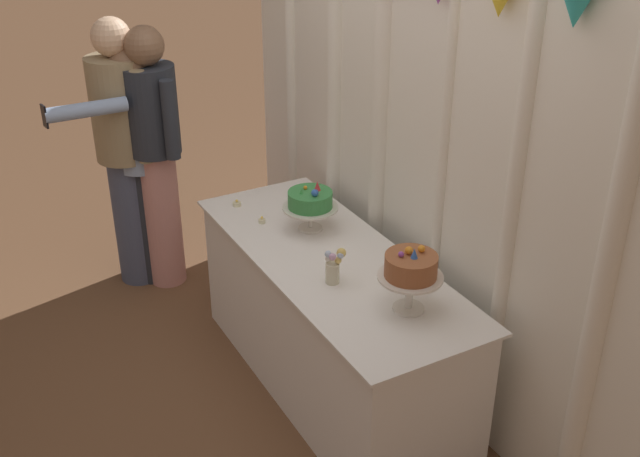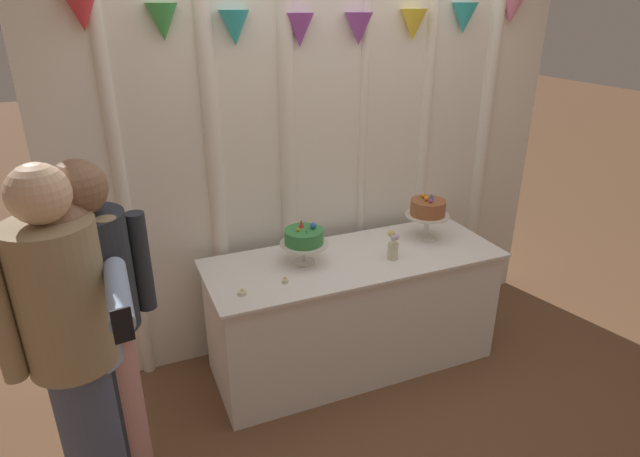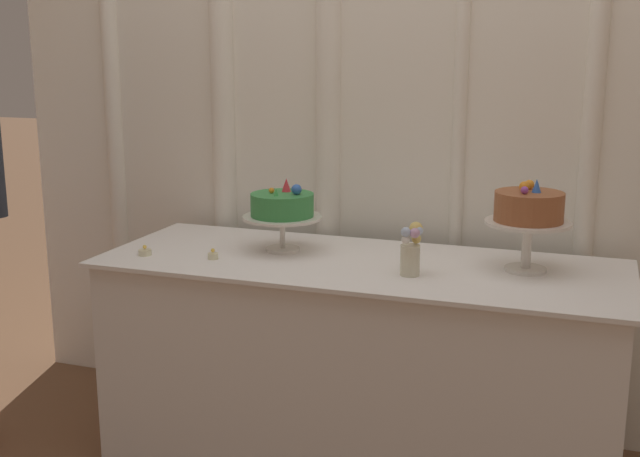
{
  "view_description": "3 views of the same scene",
  "coord_description": "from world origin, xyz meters",
  "px_view_note": "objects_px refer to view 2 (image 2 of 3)",
  "views": [
    {
      "loc": [
        2.76,
        -1.48,
        2.58
      ],
      "look_at": [
        -0.18,
        0.14,
        0.83
      ],
      "focal_mm": 42.91,
      "sensor_mm": 36.0,
      "label": 1
    },
    {
      "loc": [
        -1.3,
        -2.46,
        2.18
      ],
      "look_at": [
        -0.24,
        0.06,
        1.0
      ],
      "focal_mm": 29.73,
      "sensor_mm": 36.0,
      "label": 2
    },
    {
      "loc": [
        0.75,
        -2.42,
        1.47
      ],
      "look_at": [
        -0.18,
        0.2,
        0.84
      ],
      "focal_mm": 44.48,
      "sensor_mm": 36.0,
      "label": 3
    }
  ],
  "objects_px": {
    "cake_display_nearleft": "(304,238)",
    "tealight_far_left": "(242,293)",
    "guest_man_dark_suit": "(72,345)",
    "flower_vase": "(393,246)",
    "guest_man_pink_jacket": "(103,321)",
    "guest_girl_blue_dress": "(85,344)",
    "cake_table": "(353,311)",
    "cake_display_nearright": "(428,210)",
    "tealight_near_left": "(285,281)"
  },
  "relations": [
    {
      "from": "flower_vase",
      "to": "cake_table",
      "type": "bearing_deg",
      "value": 153.52
    },
    {
      "from": "cake_display_nearleft",
      "to": "tealight_far_left",
      "type": "distance_m",
      "value": 0.51
    },
    {
      "from": "cake_table",
      "to": "guest_girl_blue_dress",
      "type": "relative_size",
      "value": 1.19
    },
    {
      "from": "flower_vase",
      "to": "guest_man_pink_jacket",
      "type": "relative_size",
      "value": 0.1
    },
    {
      "from": "flower_vase",
      "to": "guest_man_dark_suit",
      "type": "distance_m",
      "value": 1.8
    },
    {
      "from": "cake_display_nearleft",
      "to": "guest_girl_blue_dress",
      "type": "height_order",
      "value": "guest_girl_blue_dress"
    },
    {
      "from": "tealight_far_left",
      "to": "guest_man_pink_jacket",
      "type": "distance_m",
      "value": 0.72
    },
    {
      "from": "flower_vase",
      "to": "guest_girl_blue_dress",
      "type": "distance_m",
      "value": 1.74
    },
    {
      "from": "cake_display_nearright",
      "to": "flower_vase",
      "type": "height_order",
      "value": "cake_display_nearright"
    },
    {
      "from": "guest_man_pink_jacket",
      "to": "guest_man_dark_suit",
      "type": "distance_m",
      "value": 0.19
    },
    {
      "from": "flower_vase",
      "to": "cake_display_nearleft",
      "type": "bearing_deg",
      "value": 163.33
    },
    {
      "from": "flower_vase",
      "to": "cake_display_nearright",
      "type": "bearing_deg",
      "value": 26.26
    },
    {
      "from": "tealight_far_left",
      "to": "cake_display_nearleft",
      "type": "bearing_deg",
      "value": 26.84
    },
    {
      "from": "cake_table",
      "to": "cake_display_nearright",
      "type": "relative_size",
      "value": 5.85
    },
    {
      "from": "cake_display_nearleft",
      "to": "guest_man_pink_jacket",
      "type": "bearing_deg",
      "value": -157.98
    },
    {
      "from": "cake_display_nearright",
      "to": "guest_man_dark_suit",
      "type": "distance_m",
      "value": 2.17
    },
    {
      "from": "cake_display_nearleft",
      "to": "tealight_far_left",
      "type": "relative_size",
      "value": 6.16
    },
    {
      "from": "cake_display_nearleft",
      "to": "guest_girl_blue_dress",
      "type": "relative_size",
      "value": 0.19
    },
    {
      "from": "cake_display_nearright",
      "to": "tealight_far_left",
      "type": "distance_m",
      "value": 1.33
    },
    {
      "from": "cake_display_nearleft",
      "to": "tealight_far_left",
      "type": "bearing_deg",
      "value": -153.16
    },
    {
      "from": "cake_display_nearright",
      "to": "guest_man_pink_jacket",
      "type": "xyz_separation_m",
      "value": [
        -1.96,
        -0.47,
        -0.06
      ]
    },
    {
      "from": "cake_display_nearleft",
      "to": "guest_man_dark_suit",
      "type": "height_order",
      "value": "guest_man_dark_suit"
    },
    {
      "from": "cake_table",
      "to": "cake_display_nearleft",
      "type": "height_order",
      "value": "cake_display_nearleft"
    },
    {
      "from": "cake_table",
      "to": "flower_vase",
      "type": "xyz_separation_m",
      "value": [
        0.2,
        -0.1,
        0.46
      ]
    },
    {
      "from": "cake_display_nearleft",
      "to": "tealight_near_left",
      "type": "xyz_separation_m",
      "value": [
        -0.19,
        -0.19,
        -0.15
      ]
    },
    {
      "from": "cake_display_nearright",
      "to": "guest_man_pink_jacket",
      "type": "relative_size",
      "value": 0.19
    },
    {
      "from": "tealight_far_left",
      "to": "guest_man_dark_suit",
      "type": "height_order",
      "value": "guest_man_dark_suit"
    },
    {
      "from": "cake_table",
      "to": "cake_display_nearleft",
      "type": "distance_m",
      "value": 0.62
    },
    {
      "from": "tealight_far_left",
      "to": "tealight_near_left",
      "type": "xyz_separation_m",
      "value": [
        0.25,
        0.03,
        0.0
      ]
    },
    {
      "from": "guest_man_dark_suit",
      "to": "cake_display_nearleft",
      "type": "bearing_deg",
      "value": 25.87
    },
    {
      "from": "cake_display_nearright",
      "to": "tealight_near_left",
      "type": "xyz_separation_m",
      "value": [
        -1.04,
        -0.21,
        -0.19
      ]
    },
    {
      "from": "guest_girl_blue_dress",
      "to": "cake_display_nearleft",
      "type": "bearing_deg",
      "value": 24.1
    },
    {
      "from": "guest_man_pink_jacket",
      "to": "guest_man_dark_suit",
      "type": "relative_size",
      "value": 0.98
    },
    {
      "from": "cake_display_nearleft",
      "to": "tealight_far_left",
      "type": "height_order",
      "value": "cake_display_nearleft"
    },
    {
      "from": "cake_table",
      "to": "guest_man_pink_jacket",
      "type": "relative_size",
      "value": 1.1
    },
    {
      "from": "cake_display_nearleft",
      "to": "flower_vase",
      "type": "bearing_deg",
      "value": -16.67
    },
    {
      "from": "cake_display_nearleft",
      "to": "flower_vase",
      "type": "relative_size",
      "value": 1.69
    },
    {
      "from": "cake_display_nearright",
      "to": "tealight_far_left",
      "type": "height_order",
      "value": "cake_display_nearright"
    },
    {
      "from": "flower_vase",
      "to": "guest_man_dark_suit",
      "type": "xyz_separation_m",
      "value": [
        -1.74,
        -0.45,
        0.07
      ]
    },
    {
      "from": "cake_table",
      "to": "tealight_near_left",
      "type": "distance_m",
      "value": 0.64
    },
    {
      "from": "flower_vase",
      "to": "tealight_far_left",
      "type": "relative_size",
      "value": 3.65
    },
    {
      "from": "flower_vase",
      "to": "guest_girl_blue_dress",
      "type": "xyz_separation_m",
      "value": [
        -1.7,
        -0.38,
        0.02
      ]
    },
    {
      "from": "tealight_near_left",
      "to": "cake_table",
      "type": "bearing_deg",
      "value": 15.51
    },
    {
      "from": "cake_display_nearleft",
      "to": "tealight_near_left",
      "type": "height_order",
      "value": "cake_display_nearleft"
    },
    {
      "from": "cake_display_nearleft",
      "to": "guest_man_pink_jacket",
      "type": "height_order",
      "value": "guest_man_pink_jacket"
    },
    {
      "from": "tealight_far_left",
      "to": "guest_girl_blue_dress",
      "type": "distance_m",
      "value": 0.82
    },
    {
      "from": "cake_table",
      "to": "cake_display_nearright",
      "type": "distance_m",
      "value": 0.8
    },
    {
      "from": "guest_girl_blue_dress",
      "to": "tealight_far_left",
      "type": "bearing_deg",
      "value": 22.45
    },
    {
      "from": "cake_display_nearleft",
      "to": "tealight_far_left",
      "type": "xyz_separation_m",
      "value": [
        -0.44,
        -0.22,
        -0.15
      ]
    },
    {
      "from": "guest_girl_blue_dress",
      "to": "cake_display_nearright",
      "type": "bearing_deg",
      "value": 15.07
    }
  ]
}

